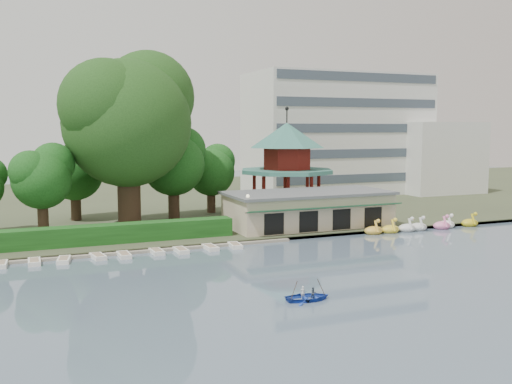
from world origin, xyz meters
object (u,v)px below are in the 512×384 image
big_tree (128,114)px  rowboat_with_passengers (308,294)px  dock (117,252)px  pavilion (287,159)px  boathouse (308,208)px

big_tree → rowboat_with_passengers: big_tree is taller
dock → big_tree: size_ratio=1.73×
rowboat_with_passengers → pavilion: bearing=67.0°
big_tree → dock: bearing=-106.1°
boathouse → dock: bearing=-167.8°
dock → boathouse: 22.62m
pavilion → rowboat_with_passengers: size_ratio=3.00×
pavilion → big_tree: 21.84m
big_tree → rowboat_with_passengers: 33.28m
dock → boathouse: boathouse is taller
dock → pavilion: size_ratio=2.52×
pavilion → big_tree: size_ratio=0.69×
boathouse → big_tree: big_tree is taller
dock → rowboat_with_passengers: (9.61, -19.16, 0.32)m
dock → boathouse: (22.00, 4.77, 2.25)m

